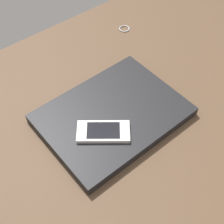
{
  "coord_description": "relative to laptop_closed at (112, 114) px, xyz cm",
  "views": [
    {
      "loc": [
        -33.48,
        -36.48,
        63.31
      ],
      "look_at": [
        -3.44,
        0.21,
        5.0
      ],
      "focal_mm": 51.11,
      "sensor_mm": 36.0,
      "label": 1
    }
  ],
  "objects": [
    {
      "name": "desk_surface",
      "position": [
        3.44,
        -0.21,
        -2.64
      ],
      "size": [
        120.0,
        80.0,
        3.0
      ],
      "primitive_type": "cube",
      "color": "brown",
      "rests_on": "ground"
    },
    {
      "name": "laptop_closed",
      "position": [
        0.0,
        0.0,
        0.0
      ],
      "size": [
        32.95,
        24.7,
        2.27
      ],
      "primitive_type": "cube",
      "rotation": [
        0.0,
        0.0,
        0.01
      ],
      "color": "black",
      "rests_on": "desk_surface"
    },
    {
      "name": "cell_phone_on_laptop",
      "position": [
        -5.42,
        -3.59,
        1.63
      ],
      "size": [
        12.67,
        11.77,
        1.07
      ],
      "color": "silver",
      "rests_on": "laptop_closed"
    },
    {
      "name": "key_ring",
      "position": [
        24.97,
        24.46,
        -0.96
      ],
      "size": [
        3.29,
        3.29,
        0.36
      ],
      "primitive_type": "torus",
      "color": "silver",
      "rests_on": "desk_surface"
    }
  ]
}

